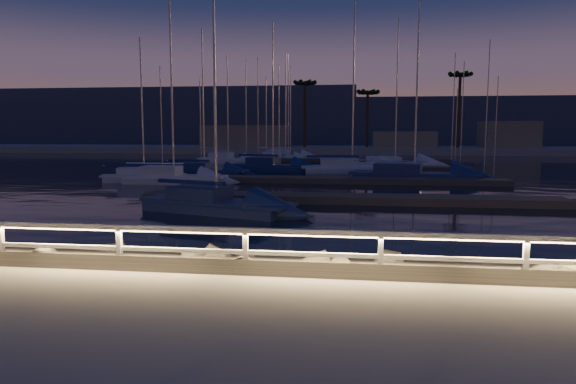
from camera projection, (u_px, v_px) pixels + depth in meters
name	position (u px, v px, depth m)	size (l,w,h in m)	color
ground	(334.00, 277.00, 11.34)	(400.00, 400.00, 0.00)	#9C968D
harbor_water	(351.00, 181.00, 42.17)	(400.00, 440.00, 0.60)	black
guard_rail	(331.00, 243.00, 11.25)	(44.11, 0.12, 1.06)	silver
riprap	(552.00, 276.00, 12.30)	(35.32, 3.32, 1.56)	#605B52
floating_docks	(351.00, 173.00, 43.36)	(22.00, 36.00, 0.40)	#585149
far_shore	(354.00, 147.00, 84.16)	(160.00, 14.00, 5.20)	#9C968D
palm_left	(305.00, 86.00, 81.99)	(3.00, 3.00, 11.20)	#4D3824
palm_center	(368.00, 94.00, 81.82)	(3.00, 3.00, 9.70)	#4D3824
palm_right	(460.00, 78.00, 78.71)	(3.00, 3.00, 12.20)	#4D3824
distant_hills	(277.00, 124.00, 145.20)	(230.00, 37.50, 18.00)	#3B445B
sailboat_a	(171.00, 177.00, 36.63)	(7.51, 2.42, 12.75)	silver
sailboat_b	(213.00, 203.00, 24.05)	(7.80, 4.45, 12.84)	navy
sailboat_e	(142.00, 176.00, 37.96)	(6.36, 3.37, 10.50)	silver
sailboat_f	(202.00, 171.00, 42.55)	(7.16, 2.58, 11.99)	navy
sailboat_g	(349.00, 168.00, 45.64)	(9.29, 3.83, 15.31)	silver
sailboat_h	(411.00, 174.00, 38.92)	(9.95, 4.53, 16.25)	navy
sailboat_i	(227.00, 159.00, 58.71)	(7.39, 3.50, 12.21)	silver
sailboat_j	(271.00, 166.00, 48.16)	(8.28, 4.32, 13.60)	navy
sailboat_l	(393.00, 164.00, 50.72)	(9.09, 4.02, 14.87)	silver
sailboat_m	(284.00, 156.00, 64.58)	(8.03, 3.15, 13.41)	silver
sailboat_n	(278.00, 158.00, 62.86)	(6.92, 2.68, 11.51)	silver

